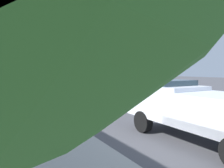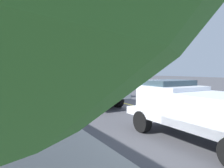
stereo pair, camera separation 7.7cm
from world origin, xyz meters
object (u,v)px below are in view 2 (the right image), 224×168
object	(u,v)px
service_pickup_truck	(199,110)
traffic_cone_mid_front	(170,108)
traffic_signal_mast	(23,23)
passing_minivan	(104,83)
traffic_cone_mid_rear	(117,98)
traffic_cone_trailing	(86,91)
utility_bucket_truck	(85,81)

from	to	relation	value
service_pickup_truck	traffic_cone_mid_front	size ratio (longest dim) A/B	6.64
traffic_cone_mid_front	traffic_signal_mast	distance (m)	13.21
traffic_signal_mast	passing_minivan	bearing A→B (deg)	-67.93
traffic_cone_mid_front	traffic_cone_mid_rear	world-z (taller)	traffic_cone_mid_front
service_pickup_truck	traffic_cone_mid_rear	world-z (taller)	service_pickup_truck
traffic_cone_trailing	traffic_cone_mid_front	bearing A→B (deg)	-179.39
service_pickup_truck	traffic_signal_mast	xyz separation A→B (m)	(13.85, 3.46, 5.07)
service_pickup_truck	traffic_cone_mid_front	distance (m)	4.20
utility_bucket_truck	traffic_cone_mid_front	bearing A→B (deg)	-163.05
service_pickup_truck	passing_minivan	size ratio (longest dim) A/B	1.17
service_pickup_truck	traffic_signal_mast	size ratio (longest dim) A/B	0.64
passing_minivan	traffic_cone_mid_front	xyz separation A→B (m)	(-14.24, 3.73, -0.55)
utility_bucket_truck	traffic_cone_mid_rear	bearing A→B (deg)	-126.17
passing_minivan	traffic_cone_mid_front	size ratio (longest dim) A/B	5.69
passing_minivan	traffic_signal_mast	size ratio (longest dim) A/B	0.55
passing_minivan	traffic_cone_mid_front	bearing A→B (deg)	165.34
utility_bucket_truck	service_pickup_truck	distance (m)	10.19
service_pickup_truck	traffic_signal_mast	bearing A→B (deg)	14.02
service_pickup_truck	traffic_cone_trailing	size ratio (longest dim) A/B	7.31
passing_minivan	service_pickup_truck	bearing A→B (deg)	161.22
utility_bucket_truck	traffic_cone_mid_rear	distance (m)	2.77
traffic_cone_mid_front	traffic_signal_mast	size ratio (longest dim) A/B	0.10
traffic_cone_mid_rear	service_pickup_truck	bearing A→B (deg)	165.53
traffic_cone_trailing	utility_bucket_truck	bearing A→B (deg)	155.19
traffic_cone_mid_rear	traffic_cone_trailing	world-z (taller)	traffic_cone_trailing
service_pickup_truck	traffic_cone_trailing	xyz separation A→B (m)	(14.35, -2.17, -0.74)
passing_minivan	utility_bucket_truck	bearing A→B (deg)	142.47
service_pickup_truck	passing_minivan	world-z (taller)	service_pickup_truck
traffic_cone_trailing	traffic_signal_mast	size ratio (longest dim) A/B	0.09
utility_bucket_truck	traffic_signal_mast	world-z (taller)	traffic_signal_mast
passing_minivan	traffic_cone_mid_rear	size ratio (longest dim) A/B	6.58
service_pickup_truck	traffic_cone_mid_rear	distance (m)	9.03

